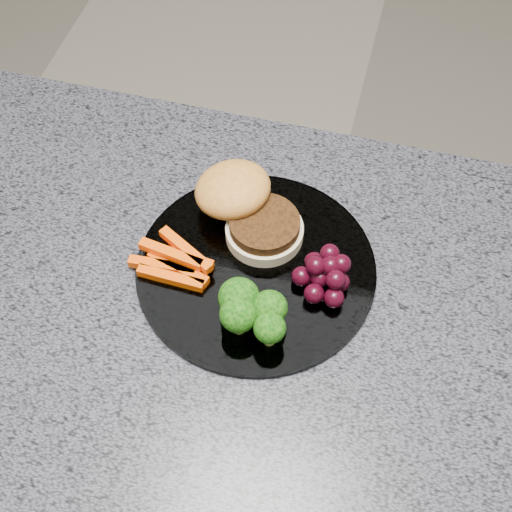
{
  "coord_description": "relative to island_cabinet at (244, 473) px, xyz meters",
  "views": [
    {
      "loc": [
        0.11,
        -0.34,
        1.55
      ],
      "look_at": [
        -0.0,
        0.08,
        0.93
      ],
      "focal_mm": 50.0,
      "sensor_mm": 36.0,
      "label": 1
    }
  ],
  "objects": [
    {
      "name": "plate",
      "position": [
        -0.0,
        0.08,
        0.47
      ],
      "size": [
        0.26,
        0.26,
        0.01
      ],
      "primitive_type": "cylinder",
      "color": "white",
      "rests_on": "countertop"
    },
    {
      "name": "carrot_sticks",
      "position": [
        -0.08,
        0.05,
        0.48
      ],
      "size": [
        0.09,
        0.06,
        0.02
      ],
      "rotation": [
        0.0,
        0.0,
        -0.42
      ],
      "color": "#EF4F03",
      "rests_on": "plate"
    },
    {
      "name": "broccoli",
      "position": [
        0.01,
        0.01,
        0.5
      ],
      "size": [
        0.08,
        0.06,
        0.05
      ],
      "rotation": [
        0.0,
        0.0,
        -0.29
      ],
      "color": "olive",
      "rests_on": "plate"
    },
    {
      "name": "countertop",
      "position": [
        0.0,
        0.0,
        0.45
      ],
      "size": [
        1.2,
        0.6,
        0.04
      ],
      "primitive_type": "cube",
      "color": "#51515C",
      "rests_on": "island_cabinet"
    },
    {
      "name": "island_cabinet",
      "position": [
        0.0,
        0.0,
        0.0
      ],
      "size": [
        1.2,
        0.6,
        0.86
      ],
      "primitive_type": "cube",
      "color": "brown",
      "rests_on": "ground"
    },
    {
      "name": "burger",
      "position": [
        -0.03,
        0.14,
        0.5
      ],
      "size": [
        0.16,
        0.15,
        0.05
      ],
      "rotation": [
        0.0,
        0.0,
        -0.42
      ],
      "color": "beige",
      "rests_on": "plate"
    },
    {
      "name": "grape_bunch",
      "position": [
        0.08,
        0.07,
        0.49
      ],
      "size": [
        0.06,
        0.06,
        0.04
      ],
      "rotation": [
        0.0,
        0.0,
        -0.21
      ],
      "color": "black",
      "rests_on": "plate"
    }
  ]
}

